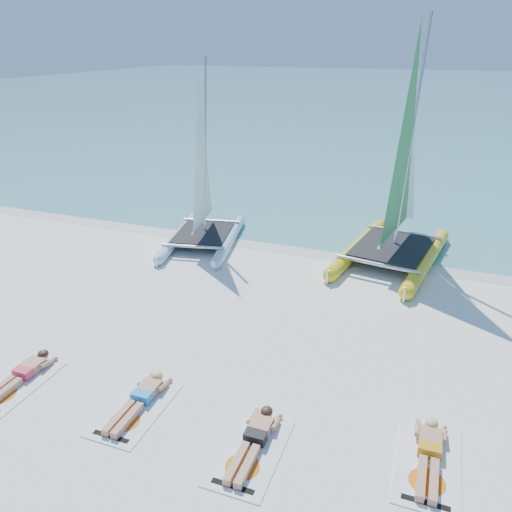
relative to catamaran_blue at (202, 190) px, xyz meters
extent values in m
plane|color=white|center=(2.36, -4.84, -1.80)|extent=(140.00, 140.00, 0.00)
cube|color=#68ABAE|center=(2.36, 58.16, -1.79)|extent=(140.00, 115.00, 0.01)
cube|color=silver|center=(2.36, 0.66, -1.80)|extent=(140.00, 1.40, 0.01)
cylinder|color=#C2EBFF|center=(-0.85, -0.26, -1.62)|extent=(1.13, 3.95, 0.35)
cone|color=#C2EBFF|center=(-1.28, 1.88, -1.62)|extent=(0.43, 0.56, 0.33)
cylinder|color=#C2EBFF|center=(0.88, 0.09, -1.62)|extent=(1.13, 3.95, 0.35)
cone|color=#C2EBFF|center=(0.45, 2.23, -1.62)|extent=(0.43, 0.56, 0.33)
cube|color=black|center=(0.02, -0.09, -1.42)|extent=(2.10, 2.47, 0.03)
cylinder|color=silver|center=(-0.12, 0.61, 1.30)|extent=(0.29, 1.04, 5.46)
cylinder|color=yellow|center=(5.02, 0.82, -1.59)|extent=(1.18, 4.77, 0.42)
cone|color=yellow|center=(5.44, 3.41, -1.59)|extent=(0.49, 0.67, 0.40)
cylinder|color=yellow|center=(7.12, 0.48, -1.59)|extent=(1.18, 4.77, 0.42)
cone|color=yellow|center=(7.54, 3.07, -1.59)|extent=(0.49, 0.67, 0.40)
cube|color=black|center=(6.07, 0.65, -1.35)|extent=(2.45, 2.92, 0.03)
cylinder|color=silver|center=(6.21, 1.49, 1.93)|extent=(0.30, 1.25, 6.57)
cube|color=white|center=(-0.17, -8.18, -1.79)|extent=(1.00, 1.85, 0.02)
cube|color=tan|center=(-0.17, -7.75, -1.68)|extent=(0.36, 0.55, 0.17)
cube|color=#DE344F|center=(-0.17, -7.95, -1.67)|extent=(0.37, 0.22, 0.17)
cube|color=tan|center=(-0.17, -8.55, -1.71)|extent=(0.31, 0.85, 0.13)
sphere|color=tan|center=(-0.17, -7.38, -1.64)|extent=(0.21, 0.21, 0.21)
ellipsoid|color=#371F14|center=(-0.17, -7.37, -1.60)|extent=(0.22, 0.24, 0.15)
cube|color=white|center=(2.46, -7.98, -1.79)|extent=(1.00, 1.85, 0.02)
cube|color=tan|center=(2.46, -7.55, -1.68)|extent=(0.36, 0.55, 0.17)
cube|color=#2782D3|center=(2.46, -7.75, -1.67)|extent=(0.37, 0.22, 0.17)
cube|color=tan|center=(2.46, -8.35, -1.71)|extent=(0.31, 0.85, 0.13)
sphere|color=tan|center=(2.46, -7.18, -1.64)|extent=(0.21, 0.21, 0.21)
ellipsoid|color=#DEC568|center=(2.46, -7.17, -1.60)|extent=(0.22, 0.24, 0.15)
cube|color=white|center=(4.82, -8.21, -1.79)|extent=(1.00, 1.85, 0.02)
cube|color=tan|center=(4.82, -7.78, -1.68)|extent=(0.36, 0.55, 0.17)
cube|color=black|center=(4.82, -7.98, -1.67)|extent=(0.37, 0.22, 0.17)
cube|color=tan|center=(4.82, -8.58, -1.71)|extent=(0.31, 0.85, 0.13)
sphere|color=tan|center=(4.82, -7.41, -1.64)|extent=(0.21, 0.21, 0.21)
ellipsoid|color=#371F14|center=(4.82, -7.40, -1.60)|extent=(0.22, 0.24, 0.15)
cube|color=white|center=(7.59, -7.49, -1.79)|extent=(1.00, 1.85, 0.02)
cube|color=tan|center=(7.59, -7.06, -1.68)|extent=(0.36, 0.55, 0.17)
cube|color=orange|center=(7.59, -7.26, -1.67)|extent=(0.37, 0.22, 0.17)
cube|color=tan|center=(7.59, -7.86, -1.71)|extent=(0.31, 0.85, 0.13)
sphere|color=tan|center=(7.59, -6.69, -1.64)|extent=(0.21, 0.21, 0.21)
ellipsoid|color=#DEC568|center=(7.59, -6.68, -1.60)|extent=(0.22, 0.24, 0.15)
camera|label=1|loc=(7.09, -14.05, 4.45)|focal=35.00mm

